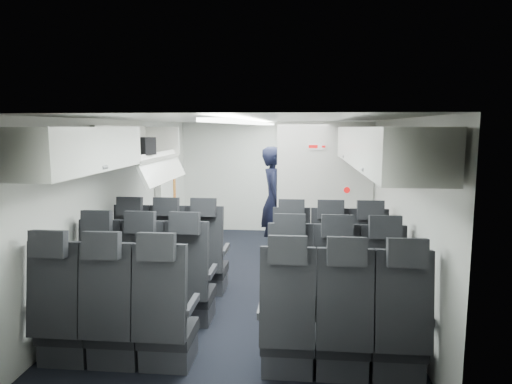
% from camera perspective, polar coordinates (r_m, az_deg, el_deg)
% --- Properties ---
extents(cabin_shell, '(3.41, 6.01, 2.16)m').
position_cam_1_polar(cabin_shell, '(6.04, -0.35, -0.78)').
color(cabin_shell, black).
rests_on(cabin_shell, ground).
extents(seat_row_front, '(3.33, 0.56, 1.24)m').
position_cam_1_polar(seat_row_front, '(5.69, -0.89, -8.80)').
color(seat_row_front, black).
rests_on(seat_row_front, cabin_shell).
extents(seat_row_mid, '(3.33, 0.56, 1.24)m').
position_cam_1_polar(seat_row_mid, '(4.84, -2.07, -11.89)').
color(seat_row_mid, black).
rests_on(seat_row_mid, cabin_shell).
extents(seat_row_rear, '(3.33, 0.56, 1.24)m').
position_cam_1_polar(seat_row_rear, '(4.01, -3.80, -16.25)').
color(seat_row_rear, black).
rests_on(seat_row_rear, cabin_shell).
extents(overhead_bin_left_rear, '(0.53, 1.80, 0.40)m').
position_cam_1_polar(overhead_bin_left_rear, '(4.42, -21.55, 4.98)').
color(overhead_bin_left_rear, silver).
rests_on(overhead_bin_left_rear, cabin_shell).
extents(overhead_bin_left_front_open, '(0.64, 1.70, 0.72)m').
position_cam_1_polar(overhead_bin_left_front_open, '(6.05, -14.37, 4.82)').
color(overhead_bin_left_front_open, '#9E9E93').
rests_on(overhead_bin_left_front_open, cabin_shell).
extents(overhead_bin_right_rear, '(0.53, 1.80, 0.40)m').
position_cam_1_polar(overhead_bin_right_rear, '(4.03, 16.95, 4.94)').
color(overhead_bin_right_rear, silver).
rests_on(overhead_bin_right_rear, cabin_shell).
extents(overhead_bin_right_front, '(0.53, 1.70, 0.40)m').
position_cam_1_polar(overhead_bin_right_front, '(5.75, 13.47, 5.92)').
color(overhead_bin_right_front, silver).
rests_on(overhead_bin_right_front, cabin_shell).
extents(bulkhead_partition, '(1.40, 0.15, 2.13)m').
position_cam_1_polar(bulkhead_partition, '(6.82, 8.54, -0.25)').
color(bulkhead_partition, silver).
rests_on(bulkhead_partition, cabin_shell).
extents(galley_unit, '(0.85, 0.52, 1.90)m').
position_cam_1_polar(galley_unit, '(8.74, 7.65, 0.76)').
color(galley_unit, '#939399').
rests_on(galley_unit, cabin_shell).
extents(boarding_door, '(0.12, 1.27, 1.86)m').
position_cam_1_polar(boarding_door, '(7.90, -11.13, -0.07)').
color(boarding_door, silver).
rests_on(boarding_door, cabin_shell).
extents(flight_attendant, '(0.48, 0.68, 1.75)m').
position_cam_1_polar(flight_attendant, '(7.40, 2.28, -1.09)').
color(flight_attendant, black).
rests_on(flight_attendant, ground).
extents(carry_on_bag, '(0.40, 0.32, 0.21)m').
position_cam_1_polar(carry_on_bag, '(5.76, -14.52, 5.58)').
color(carry_on_bag, black).
rests_on(carry_on_bag, overhead_bin_left_front_open).
extents(papers, '(0.18, 0.04, 0.12)m').
position_cam_1_polar(papers, '(7.31, 3.76, 0.49)').
color(papers, white).
rests_on(papers, flight_attendant).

